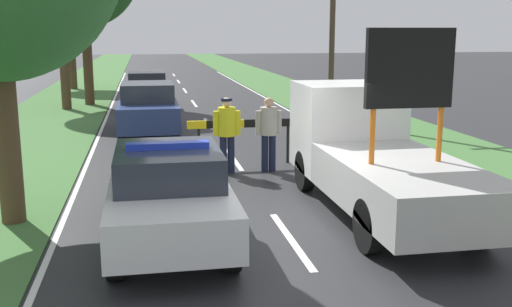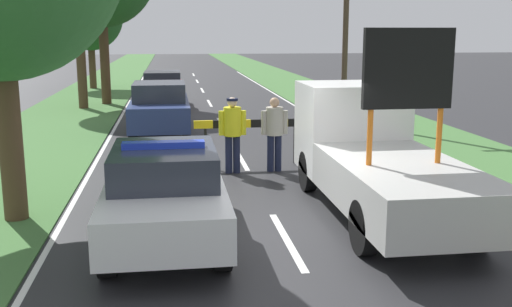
{
  "view_description": "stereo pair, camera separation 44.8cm",
  "coord_description": "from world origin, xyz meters",
  "px_view_note": "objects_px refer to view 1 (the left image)",
  "views": [
    {
      "loc": [
        -2.23,
        -9.67,
        3.29
      ],
      "look_at": [
        -0.27,
        0.87,
        1.1
      ],
      "focal_mm": 42.0,
      "sensor_mm": 36.0,
      "label": 1
    },
    {
      "loc": [
        -1.79,
        -9.74,
        3.29
      ],
      "look_at": [
        -0.27,
        0.87,
        1.1
      ],
      "focal_mm": 42.0,
      "sensor_mm": 36.0,
      "label": 2
    }
  ],
  "objects_px": {
    "traffic_cone_centre_front": "(194,174)",
    "road_barrier": "(244,127)",
    "utility_pole": "(332,21)",
    "work_truck": "(372,152)",
    "police_officer": "(227,129)",
    "queued_car_hatch_blue": "(148,108)",
    "roadside_tree_near_right": "(70,16)",
    "police_car": "(169,192)",
    "pedestrian_civilian": "(269,128)",
    "queued_car_wagon_maroon": "(147,89)"
  },
  "relations": [
    {
      "from": "traffic_cone_centre_front",
      "to": "road_barrier",
      "type": "bearing_deg",
      "value": 54.59
    },
    {
      "from": "road_barrier",
      "to": "utility_pole",
      "type": "distance_m",
      "value": 8.11
    },
    {
      "from": "work_truck",
      "to": "police_officer",
      "type": "height_order",
      "value": "work_truck"
    },
    {
      "from": "queued_car_hatch_blue",
      "to": "roadside_tree_near_right",
      "type": "xyz_separation_m",
      "value": [
        -4.09,
        16.38,
        3.31
      ]
    },
    {
      "from": "police_car",
      "to": "queued_car_hatch_blue",
      "type": "distance_m",
      "value": 10.35
    },
    {
      "from": "traffic_cone_centre_front",
      "to": "queued_car_hatch_blue",
      "type": "xyz_separation_m",
      "value": [
        -0.91,
        7.02,
        0.57
      ]
    },
    {
      "from": "pedestrian_civilian",
      "to": "queued_car_wagon_maroon",
      "type": "height_order",
      "value": "pedestrian_civilian"
    },
    {
      "from": "traffic_cone_centre_front",
      "to": "queued_car_hatch_blue",
      "type": "height_order",
      "value": "queued_car_hatch_blue"
    },
    {
      "from": "pedestrian_civilian",
      "to": "road_barrier",
      "type": "bearing_deg",
      "value": 97.18
    },
    {
      "from": "work_truck",
      "to": "queued_car_hatch_blue",
      "type": "bearing_deg",
      "value": -65.44
    },
    {
      "from": "utility_pole",
      "to": "traffic_cone_centre_front",
      "type": "bearing_deg",
      "value": -124.17
    },
    {
      "from": "queued_car_hatch_blue",
      "to": "police_officer",
      "type": "bearing_deg",
      "value": 106.78
    },
    {
      "from": "queued_car_wagon_maroon",
      "to": "roadside_tree_near_right",
      "type": "distance_m",
      "value": 10.86
    },
    {
      "from": "queued_car_hatch_blue",
      "to": "utility_pole",
      "type": "distance_m",
      "value": 7.27
    },
    {
      "from": "work_truck",
      "to": "police_officer",
      "type": "bearing_deg",
      "value": -54.41
    },
    {
      "from": "pedestrian_civilian",
      "to": "work_truck",
      "type": "bearing_deg",
      "value": -91.56
    },
    {
      "from": "work_truck",
      "to": "queued_car_wagon_maroon",
      "type": "distance_m",
      "value": 16.57
    },
    {
      "from": "road_barrier",
      "to": "traffic_cone_centre_front",
      "type": "relative_size",
      "value": 5.0
    },
    {
      "from": "police_car",
      "to": "pedestrian_civilian",
      "type": "distance_m",
      "value": 5.18
    },
    {
      "from": "road_barrier",
      "to": "pedestrian_civilian",
      "type": "height_order",
      "value": "pedestrian_civilian"
    },
    {
      "from": "police_officer",
      "to": "roadside_tree_near_right",
      "type": "height_order",
      "value": "roadside_tree_near_right"
    },
    {
      "from": "queued_car_hatch_blue",
      "to": "utility_pole",
      "type": "relative_size",
      "value": 0.65
    },
    {
      "from": "utility_pole",
      "to": "police_car",
      "type": "bearing_deg",
      "value": -118.5
    },
    {
      "from": "road_barrier",
      "to": "roadside_tree_near_right",
      "type": "xyz_separation_m",
      "value": [
        -6.41,
        21.42,
        3.22
      ]
    },
    {
      "from": "police_car",
      "to": "traffic_cone_centre_front",
      "type": "relative_size",
      "value": 8.14
    },
    {
      "from": "road_barrier",
      "to": "roadside_tree_near_right",
      "type": "height_order",
      "value": "roadside_tree_near_right"
    },
    {
      "from": "police_officer",
      "to": "utility_pole",
      "type": "bearing_deg",
      "value": -115.65
    },
    {
      "from": "work_truck",
      "to": "roadside_tree_near_right",
      "type": "bearing_deg",
      "value": -71.66
    },
    {
      "from": "work_truck",
      "to": "road_barrier",
      "type": "height_order",
      "value": "work_truck"
    },
    {
      "from": "pedestrian_civilian",
      "to": "traffic_cone_centre_front",
      "type": "distance_m",
      "value": 2.34
    },
    {
      "from": "roadside_tree_near_right",
      "to": "utility_pole",
      "type": "bearing_deg",
      "value": -54.71
    },
    {
      "from": "police_officer",
      "to": "roadside_tree_near_right",
      "type": "distance_m",
      "value": 23.23
    },
    {
      "from": "police_officer",
      "to": "traffic_cone_centre_front",
      "type": "distance_m",
      "value": 1.63
    },
    {
      "from": "pedestrian_civilian",
      "to": "roadside_tree_near_right",
      "type": "xyz_separation_m",
      "value": [
        -6.87,
        22.22,
        3.12
      ]
    },
    {
      "from": "traffic_cone_centre_front",
      "to": "queued_car_hatch_blue",
      "type": "distance_m",
      "value": 7.1
    },
    {
      "from": "pedestrian_civilian",
      "to": "roadside_tree_near_right",
      "type": "relative_size",
      "value": 0.29
    },
    {
      "from": "police_officer",
      "to": "roadside_tree_near_right",
      "type": "bearing_deg",
      "value": -67.25
    },
    {
      "from": "police_car",
      "to": "work_truck",
      "type": "bearing_deg",
      "value": 13.97
    },
    {
      "from": "road_barrier",
      "to": "roadside_tree_near_right",
      "type": "distance_m",
      "value": 22.59
    },
    {
      "from": "police_officer",
      "to": "queued_car_wagon_maroon",
      "type": "bearing_deg",
      "value": -74.21
    },
    {
      "from": "work_truck",
      "to": "traffic_cone_centre_front",
      "type": "bearing_deg",
      "value": -33.56
    },
    {
      "from": "work_truck",
      "to": "police_officer",
      "type": "relative_size",
      "value": 3.23
    },
    {
      "from": "work_truck",
      "to": "pedestrian_civilian",
      "type": "xyz_separation_m",
      "value": [
        -1.29,
        3.33,
        -0.03
      ]
    },
    {
      "from": "police_officer",
      "to": "pedestrian_civilian",
      "type": "relative_size",
      "value": 1.01
    },
    {
      "from": "police_car",
      "to": "police_officer",
      "type": "bearing_deg",
      "value": 67.88
    },
    {
      "from": "police_officer",
      "to": "traffic_cone_centre_front",
      "type": "xyz_separation_m",
      "value": [
        -0.87,
        -1.13,
        -0.79
      ]
    },
    {
      "from": "road_barrier",
      "to": "queued_car_wagon_maroon",
      "type": "distance_m",
      "value": 12.16
    },
    {
      "from": "queued_car_hatch_blue",
      "to": "utility_pole",
      "type": "xyz_separation_m",
      "value": [
        6.57,
        1.31,
        2.82
      ]
    },
    {
      "from": "work_truck",
      "to": "queued_car_hatch_blue",
      "type": "height_order",
      "value": "work_truck"
    },
    {
      "from": "police_car",
      "to": "roadside_tree_near_right",
      "type": "bearing_deg",
      "value": 96.14
    }
  ]
}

